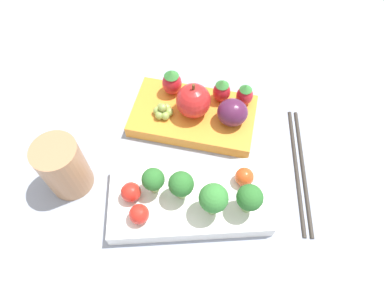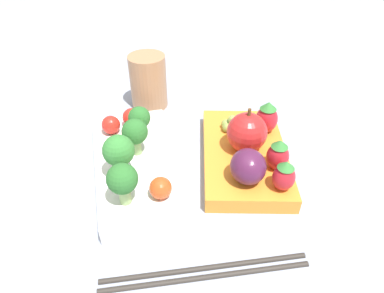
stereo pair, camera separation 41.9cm
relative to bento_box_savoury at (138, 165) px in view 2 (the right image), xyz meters
name	(u,v)px [view 2 (the right image)]	position (x,y,z in m)	size (l,w,h in m)	color
ground_plane	(191,163)	(0.01, -0.07, -0.01)	(4.00, 4.00, 0.00)	#939EB2
bento_box_savoury	(138,165)	(0.00, 0.00, 0.00)	(0.23, 0.14, 0.02)	white
bento_box_fruit	(244,155)	(0.01, -0.14, 0.00)	(0.20, 0.13, 0.02)	orange
broccoli_floret_0	(119,152)	(-0.03, 0.02, 0.05)	(0.04, 0.04, 0.06)	#93B770
broccoli_floret_1	(139,119)	(0.05, 0.00, 0.04)	(0.03, 0.03, 0.05)	#93B770
broccoli_floret_2	(135,132)	(0.01, 0.00, 0.04)	(0.03, 0.03, 0.05)	#93B770
broccoli_floret_3	(122,180)	(-0.08, 0.01, 0.04)	(0.03, 0.03, 0.05)	#93B770
cherry_tomato_0	(132,117)	(0.08, 0.01, 0.03)	(0.03, 0.03, 0.03)	red
cherry_tomato_1	(111,125)	(0.06, 0.04, 0.03)	(0.03, 0.03, 0.03)	red
cherry_tomato_2	(161,188)	(-0.07, -0.03, 0.02)	(0.03, 0.03, 0.03)	#DB4C1E
apple	(247,132)	(0.01, -0.15, 0.04)	(0.05, 0.05, 0.06)	red
strawberry_0	(284,176)	(-0.07, -0.17, 0.03)	(0.03, 0.03, 0.04)	red
strawberry_1	(267,118)	(0.05, -0.18, 0.03)	(0.03, 0.03, 0.05)	red
strawberry_2	(278,155)	(-0.03, -0.18, 0.03)	(0.03, 0.03, 0.04)	red
plum	(248,167)	(-0.05, -0.13, 0.03)	(0.05, 0.04, 0.04)	#511E42
grape_cluster	(232,125)	(0.06, -0.14, 0.02)	(0.03, 0.03, 0.02)	#8EA84C
drinking_cup	(148,82)	(0.17, -0.01, 0.03)	(0.06, 0.06, 0.09)	tan
chopsticks_pair	(206,271)	(-0.16, -0.07, -0.01)	(0.03, 0.21, 0.01)	#332D28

